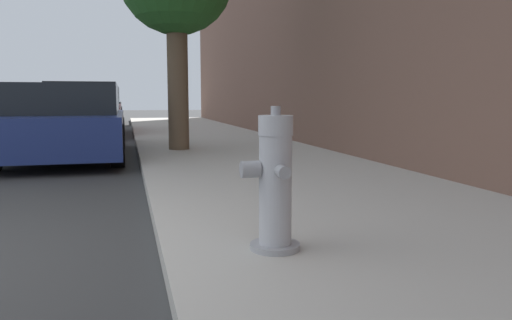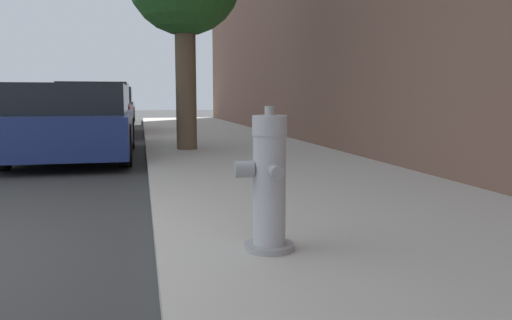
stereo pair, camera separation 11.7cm
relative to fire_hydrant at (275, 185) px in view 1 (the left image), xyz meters
name	(u,v)px [view 1 (the left image)]	position (x,y,z in m)	size (l,w,h in m)	color
sidewalk_slab	(393,235)	(0.95, 0.29, -0.44)	(3.19, 40.00, 0.12)	#B7B2A8
fire_hydrant	(275,185)	(0.00, 0.00, 0.00)	(0.35, 0.37, 0.84)	#97979C
parked_car_near	(66,123)	(-1.79, 6.04, 0.10)	(1.87, 4.33, 1.22)	navy
parked_car_mid	(85,111)	(-1.88, 11.33, 0.17)	(1.86, 4.24, 1.41)	maroon
parked_car_far	(99,106)	(-1.85, 18.05, 0.19)	(1.75, 4.38, 1.43)	#4C5156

